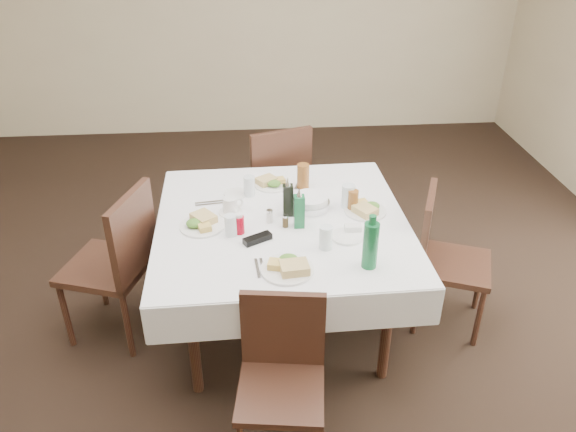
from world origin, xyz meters
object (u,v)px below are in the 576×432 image
object	(u,v)px
water_s	(326,238)
oil_cruet_green	(299,210)
coffee_mug	(231,206)
ketchup_bottle	(239,224)
water_w	(231,225)
chair_south	(282,368)
chair_north	(276,178)
green_bottle	(370,244)
oil_cruet_dark	(288,199)
water_n	(249,186)
chair_east	(441,252)
chair_west	(119,257)
water_e	(348,196)
dining_table	(282,231)
bread_basket	(311,202)

from	to	relation	value
water_s	oil_cruet_green	distance (m)	0.27
water_s	coffee_mug	xyz separation A→B (m)	(-0.50, 0.41, -0.02)
ketchup_bottle	oil_cruet_green	bearing A→B (deg)	7.41
water_w	coffee_mug	distance (m)	0.24
chair_south	oil_cruet_green	distance (m)	0.90
chair_north	green_bottle	bearing A→B (deg)	-75.35
oil_cruet_dark	ketchup_bottle	distance (m)	0.34
water_n	water_w	world-z (taller)	water_n
coffee_mug	ketchup_bottle	bearing A→B (deg)	-77.46
chair_north	oil_cruet_dark	bearing A→B (deg)	-89.01
chair_east	coffee_mug	size ratio (longest dim) A/B	5.99
chair_west	water_w	bearing A→B (deg)	-11.22
water_n	oil_cruet_green	xyz separation A→B (m)	(0.27, -0.39, 0.04)
chair_east	water_e	size ratio (longest dim) A/B	6.16
dining_table	water_n	distance (m)	0.39
dining_table	chair_north	bearing A→B (deg)	88.67
water_n	dining_table	bearing A→B (deg)	-60.21
chair_east	water_w	world-z (taller)	chair_east
oil_cruet_dark	chair_south	bearing A→B (deg)	-96.34
green_bottle	bread_basket	bearing A→B (deg)	109.85
green_bottle	oil_cruet_green	bearing A→B (deg)	127.08
chair_east	oil_cruet_green	distance (m)	0.95
oil_cruet_green	green_bottle	size ratio (longest dim) A/B	0.83
chair_south	coffee_mug	size ratio (longest dim) A/B	5.61
chair_north	water_w	xyz separation A→B (m)	(-0.31, -1.11, 0.27)
dining_table	chair_north	world-z (taller)	chair_north
chair_south	chair_west	size ratio (longest dim) A/B	0.86
chair_south	chair_west	world-z (taller)	chair_west
dining_table	chair_west	xyz separation A→B (m)	(-0.95, -0.01, -0.13)
chair_south	water_w	bearing A→B (deg)	107.11
dining_table	water_s	size ratio (longest dim) A/B	11.27
water_n	water_e	size ratio (longest dim) A/B	0.89
chair_north	coffee_mug	xyz separation A→B (m)	(-0.32, -0.87, 0.26)
water_s	oil_cruet_green	bearing A→B (deg)	116.93
water_n	ketchup_bottle	world-z (taller)	water_n
chair_north	chair_west	bearing A→B (deg)	-134.95
bread_basket	coffee_mug	size ratio (longest dim) A/B	1.55
dining_table	chair_south	size ratio (longest dim) A/B	1.76
bread_basket	coffee_mug	world-z (taller)	coffee_mug
water_e	chair_south	bearing A→B (deg)	-115.16
water_e	water_w	xyz separation A→B (m)	(-0.70, -0.26, -0.01)
dining_table	coffee_mug	xyz separation A→B (m)	(-0.30, 0.10, 0.12)
water_w	oil_cruet_green	xyz separation A→B (m)	(0.38, 0.06, 0.04)
chair_south	chair_east	xyz separation A→B (m)	(1.03, 0.84, 0.03)
chair_east	water_e	world-z (taller)	water_e
oil_cruet_green	coffee_mug	world-z (taller)	oil_cruet_green
water_n	water_s	size ratio (longest dim) A/B	0.98
bread_basket	green_bottle	xyz separation A→B (m)	(0.22, -0.62, 0.09)
water_n	water_w	bearing A→B (deg)	-103.84
water_s	coffee_mug	world-z (taller)	water_s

